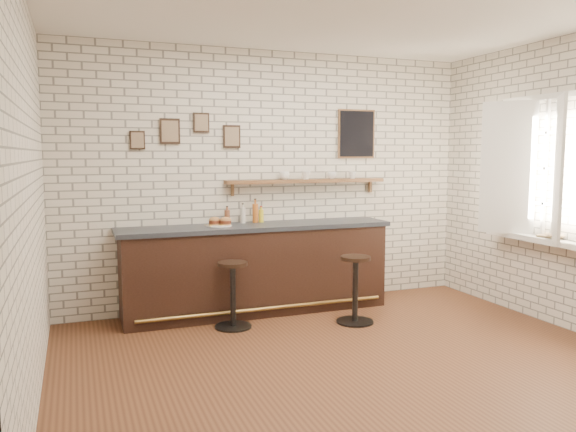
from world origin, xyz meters
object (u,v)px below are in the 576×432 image
object	(u,v)px
bitters_bottle_white	(243,215)
book_upper	(546,235)
book_lower	(548,237)
ciabatta_sandwich	(220,221)
bar_stool_left	(233,293)
shelf_cup_b	(306,175)
shelf_cup_d	(353,175)
sandwich_plate	(219,225)
bitters_bottle_brown	(227,217)
bitters_bottle_amber	(255,213)
bar_counter	(257,268)
condiment_bottle_yellow	(261,215)
shelf_cup_a	(284,176)
shelf_cup_c	(332,175)
bar_stool_right	(355,287)

from	to	relation	value
bitters_bottle_white	book_upper	world-z (taller)	bitters_bottle_white
book_lower	ciabatta_sandwich	bearing A→B (deg)	129.42
bitters_bottle_white	bar_stool_left	bearing A→B (deg)	-115.03
shelf_cup_b	shelf_cup_d	xyz separation A→B (m)	(0.62, 0.00, -0.01)
sandwich_plate	shelf_cup_d	xyz separation A→B (m)	(1.74, 0.18, 0.53)
bitters_bottle_brown	bitters_bottle_amber	world-z (taller)	bitters_bottle_amber
bar_stool_left	bar_counter	bearing A→B (deg)	48.75
bitters_bottle_white	condiment_bottle_yellow	bearing A→B (deg)	0.00
shelf_cup_a	bitters_bottle_white	bearing A→B (deg)	151.23
bar_counter	book_lower	world-z (taller)	bar_counter
sandwich_plate	book_upper	bearing A→B (deg)	-26.58
bar_counter	book_upper	bearing A→B (deg)	-29.82
shelf_cup_b	bitters_bottle_amber	bearing A→B (deg)	147.26
bar_counter	bitters_bottle_brown	distance (m)	0.68
bitters_bottle_amber	shelf_cup_b	distance (m)	0.77
shelf_cup_c	book_lower	world-z (taller)	shelf_cup_c
condiment_bottle_yellow	bar_stool_right	xyz separation A→B (m)	(0.74, -0.95, -0.70)
shelf_cup_c	shelf_cup_d	xyz separation A→B (m)	(0.28, 0.00, -0.00)
shelf_cup_b	bar_counter	bearing A→B (deg)	162.01
sandwich_plate	ciabatta_sandwich	size ratio (longest dim) A/B	1.04
bitters_bottle_white	bar_stool_right	size ratio (longest dim) A/B	0.32
bar_counter	condiment_bottle_yellow	distance (m)	0.62
bar_stool_left	book_lower	bearing A→B (deg)	-19.46
shelf_cup_b	shelf_cup_c	world-z (taller)	shelf_cup_b
bar_counter	bitters_bottle_amber	distance (m)	0.64
bitters_bottle_white	bitters_bottle_amber	size ratio (longest dim) A/B	0.82
bitters_bottle_brown	bar_stool_right	bearing A→B (deg)	-39.51
ciabatta_sandwich	book_upper	distance (m)	3.46
bar_counter	book_upper	world-z (taller)	bar_counter
bitters_bottle_white	bitters_bottle_amber	xyz separation A→B (m)	(0.15, 0.00, 0.02)
bitters_bottle_amber	book_lower	world-z (taller)	bitters_bottle_amber
bitters_bottle_brown	shelf_cup_a	xyz separation A→B (m)	(0.70, 0.02, 0.46)
shelf_cup_a	book_upper	distance (m)	2.91
bitters_bottle_white	shelf_cup_b	size ratio (longest dim) A/B	2.09
bar_stool_left	shelf_cup_a	world-z (taller)	shelf_cup_a
sandwich_plate	shelf_cup_d	size ratio (longest dim) A/B	3.05
sandwich_plate	shelf_cup_b	bearing A→B (deg)	9.21
bitters_bottle_white	bitters_bottle_amber	distance (m)	0.15
ciabatta_sandwich	bitters_bottle_white	bearing A→B (deg)	27.63
bitters_bottle_amber	condiment_bottle_yellow	distance (m)	0.08
ciabatta_sandwich	book_upper	bearing A→B (deg)	-26.66
bitters_bottle_brown	shelf_cup_a	bearing A→B (deg)	1.45
bitters_bottle_white	bar_stool_left	world-z (taller)	bitters_bottle_white
bar_stool_right	bitters_bottle_amber	bearing A→B (deg)	130.65
shelf_cup_d	bitters_bottle_white	bearing A→B (deg)	150.93
bitters_bottle_white	book_upper	size ratio (longest dim) A/B	0.98
bar_counter	bar_stool_left	distance (m)	0.64
shelf_cup_b	bar_stool_right	bearing A→B (deg)	-114.23
bar_stool_right	book_upper	world-z (taller)	book_upper
bar_counter	ciabatta_sandwich	size ratio (longest dim) A/B	11.57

